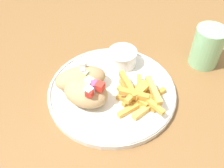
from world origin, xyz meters
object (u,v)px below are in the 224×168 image
plate (112,91)px  fries_pile (139,96)px  sauce_ramekin (123,57)px  pita_sandwich_near (86,92)px  pita_sandwich_far (81,78)px  water_glass (207,48)px

plate → fries_pile: 0.07m
plate → sauce_ramekin: (0.03, 0.09, 0.03)m
pita_sandwich_near → sauce_ramekin: (0.09, 0.12, -0.00)m
pita_sandwich_near → pita_sandwich_far: 0.05m
plate → water_glass: water_glass is taller
pita_sandwich_near → pita_sandwich_far: size_ratio=0.97×
pita_sandwich_near → fries_pile: pita_sandwich_near is taller
pita_sandwich_near → pita_sandwich_far: bearing=134.8°
pita_sandwich_near → fries_pile: (0.12, -0.01, -0.01)m
pita_sandwich_near → water_glass: 0.33m
pita_sandwich_near → plate: bearing=54.4°
pita_sandwich_near → fries_pile: bearing=25.2°
pita_sandwich_far → water_glass: (0.32, 0.08, 0.01)m
pita_sandwich_far → sauce_ramekin: pita_sandwich_far is taller
pita_sandwich_far → water_glass: size_ratio=1.24×
fries_pile → sauce_ramekin: bearing=102.3°
pita_sandwich_far → fries_pile: (0.13, -0.05, -0.01)m
plate → pita_sandwich_far: pita_sandwich_far is taller
plate → water_glass: bearing=21.9°
pita_sandwich_near → water_glass: size_ratio=1.20×
plate → pita_sandwich_near: size_ratio=2.40×
pita_sandwich_near → sauce_ramekin: size_ratio=1.68×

